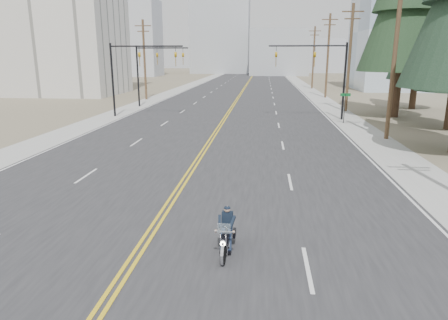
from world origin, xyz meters
The scene contains 21 objects.
road centered at (0.00, 70.00, 0.01)m, with size 20.00×200.00×0.01m, color #303033.
sidewalk_left centered at (-11.50, 70.00, 0.01)m, with size 3.00×200.00×0.01m, color #A5A5A0.
sidewalk_right centered at (11.50, 70.00, 0.01)m, with size 3.00×200.00×0.01m, color #A5A5A0.
traffic_mast_left centered at (-8.98, 32.00, 4.94)m, with size 7.10×0.26×7.00m.
traffic_mast_right centered at (8.98, 32.00, 4.94)m, with size 7.10×0.26×7.00m.
traffic_mast_far centered at (-9.31, 40.00, 4.87)m, with size 6.10×0.26×7.00m.
street_sign centered at (10.80, 30.00, 1.80)m, with size 0.90×0.06×2.62m.
utility_pole_b centered at (12.50, 23.00, 5.98)m, with size 2.20×0.30×11.50m.
utility_pole_c centered at (12.50, 38.00, 5.73)m, with size 2.20×0.30×11.00m.
utility_pole_d centered at (12.50, 53.00, 5.98)m, with size 2.20×0.30×11.50m.
utility_pole_e centered at (12.50, 70.00, 5.73)m, with size 2.20×0.30×11.00m.
utility_pole_left centered at (-12.50, 48.00, 5.48)m, with size 2.20×0.30×10.50m.
glass_building centered at (32.00, 70.00, 10.00)m, with size 24.00×16.00×20.00m, color #9EB5CC.
haze_bldg_a centered at (-35.00, 115.00, 11.00)m, with size 14.00×12.00×22.00m, color #B7BCC6.
haze_bldg_b centered at (8.00, 125.00, 7.00)m, with size 18.00×14.00×14.00m, color #ADB2B7.
haze_bldg_c centered at (40.00, 110.00, 9.00)m, with size 16.00×12.00×18.00m, color #B7BCC6.
haze_bldg_d centered at (-12.00, 140.00, 13.00)m, with size 20.00×15.00×26.00m, color #ADB2B7.
haze_bldg_e centered at (25.00, 150.00, 6.00)m, with size 14.00×14.00×12.00m, color #B7BCC6.
haze_bldg_f centered at (-50.00, 130.00, 8.00)m, with size 12.00×12.00×16.00m, color #ADB2B7.
motorcyclist centered at (2.65, 4.72, 0.71)m, with size 0.78×1.82×1.42m, color black, non-canonical shape.
conifer_far centered at (20.44, 41.07, 9.48)m, with size 6.17×6.17×16.52m.
Camera 1 is at (3.67, -6.17, 5.75)m, focal length 32.00 mm.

